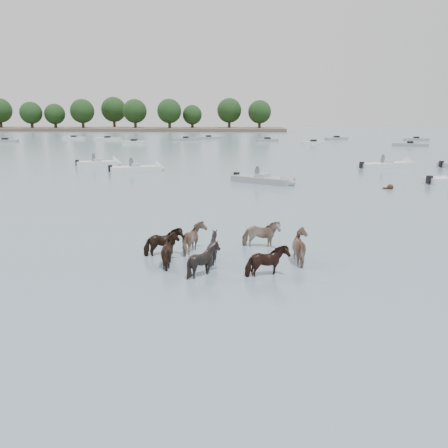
{
  "coord_description": "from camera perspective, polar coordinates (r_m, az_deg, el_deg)",
  "views": [
    {
      "loc": [
        -0.61,
        -14.33,
        4.96
      ],
      "look_at": [
        -1.64,
        2.01,
        1.1
      ],
      "focal_mm": 36.73,
      "sensor_mm": 36.0,
      "label": 1
    }
  ],
  "objects": [
    {
      "name": "shoreline",
      "position": [
        178.44,
        -19.64,
        11.09
      ],
      "size": [
        160.0,
        30.0,
        1.0
      ],
      "primitive_type": "cube",
      "color": "#4C4233",
      "rests_on": "ground"
    },
    {
      "name": "motorboat_a",
      "position": [
        43.34,
        -9.95,
        6.8
      ],
      "size": [
        5.27,
        3.27,
        1.92
      ],
      "rotation": [
        0.0,
        0.0,
        0.36
      ],
      "color": "silver",
      "rests_on": "ground"
    },
    {
      "name": "distant_flotilla",
      "position": [
        93.31,
        4.34,
        10.34
      ],
      "size": [
        103.08,
        25.86,
        0.93
      ],
      "color": "gray",
      "rests_on": "ground"
    },
    {
      "name": "treeline",
      "position": [
        179.38,
        -20.15,
        13.03
      ],
      "size": [
        150.09,
        23.08,
        11.96
      ],
      "color": "#382619",
      "rests_on": "ground"
    },
    {
      "name": "motorboat_c",
      "position": [
        49.2,
        20.31,
        6.92
      ],
      "size": [
        6.52,
        4.13,
        1.92
      ],
      "rotation": [
        0.0,
        0.0,
        0.43
      ],
      "color": "silver",
      "rests_on": "ground"
    },
    {
      "name": "ground",
      "position": [
        15.18,
        5.75,
        -5.88
      ],
      "size": [
        400.0,
        400.0,
        0.0
      ],
      "primitive_type": "plane",
      "color": "slate",
      "rests_on": "ground"
    },
    {
      "name": "pony_herd",
      "position": [
        16.07,
        0.05,
        -3.06
      ],
      "size": [
        6.6,
        4.24,
        1.28
      ],
      "color": "black",
      "rests_on": "ground"
    },
    {
      "name": "swimming_pony",
      "position": [
        34.16,
        19.91,
        4.29
      ],
      "size": [
        0.72,
        0.44,
        0.44
      ],
      "color": "black",
      "rests_on": "ground"
    },
    {
      "name": "motorboat_f",
      "position": [
        49.11,
        -14.61,
        7.31
      ],
      "size": [
        4.75,
        2.82,
        1.92
      ],
      "rotation": [
        0.0,
        0.0,
        0.29
      ],
      "color": "silver",
      "rests_on": "ground"
    },
    {
      "name": "motorboat_b",
      "position": [
        34.81,
        5.87,
        5.38
      ],
      "size": [
        5.27,
        4.1,
        1.92
      ],
      "rotation": [
        0.0,
        0.0,
        -0.55
      ],
      "color": "gray",
      "rests_on": "ground"
    }
  ]
}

